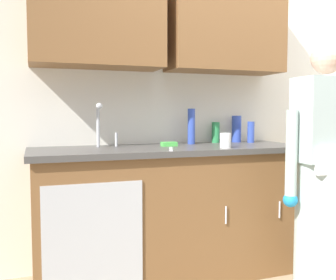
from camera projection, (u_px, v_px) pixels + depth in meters
The scene contains 12 objects.
kitchen_wall_with_uppers at pixel (206, 77), 3.10m from camera, with size 4.80×0.44×2.70m.
counter_cabinet at pixel (170, 214), 2.76m from camera, with size 1.90×0.62×0.90m.
countertop at pixel (171, 149), 2.73m from camera, with size 1.96×0.66×0.04m, color #474442.
sink at pixel (107, 151), 2.58m from camera, with size 0.50×0.36×0.35m.
person_at_sink at pixel (324, 191), 2.38m from camera, with size 0.55×0.34×1.62m.
bottle_soap at pixel (191, 126), 2.95m from camera, with size 0.06×0.06×0.28m, color #334CB2.
bottle_cleaner_spray at pixel (251, 132), 3.10m from camera, with size 0.06×0.06×0.17m, color #334CB2.
bottle_water_short at pixel (236, 129), 3.15m from camera, with size 0.08×0.08×0.22m, color #334CB2.
bottle_dish_liquid at pixel (216, 132), 3.10m from camera, with size 0.06×0.06×0.17m, color #2D8C4C.
cup_by_sink at pixel (225, 140), 2.63m from camera, with size 0.08×0.08×0.10m, color white.
knife_on_counter at pixel (171, 149), 2.52m from camera, with size 0.24×0.02×0.01m, color silver.
sponge at pixel (169, 144), 2.78m from camera, with size 0.11×0.07×0.03m, color #4CBF4C.
Camera 1 is at (-1.47, -1.86, 1.18)m, focal length 40.66 mm.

